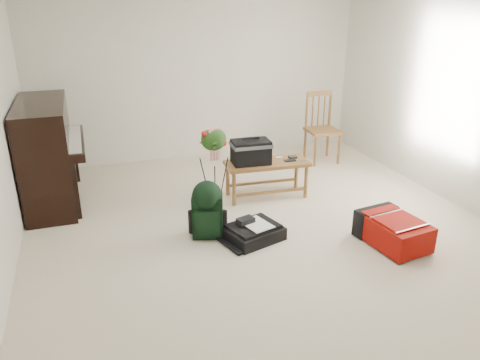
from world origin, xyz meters
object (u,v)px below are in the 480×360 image
object	(u,v)px
dining_chair	(322,129)
red_suitcase	(390,229)
black_duffel	(253,232)
flower_stand	(214,177)
piano	(49,156)
bench	(256,155)
green_backpack	(207,207)

from	to	relation	value
dining_chair	red_suitcase	xyz separation A→B (m)	(-0.53, -2.54, -0.35)
black_duffel	flower_stand	distance (m)	0.75
piano	bench	xyz separation A→B (m)	(2.42, -0.71, -0.03)
red_suitcase	flower_stand	xyz separation A→B (m)	(-1.60, 1.03, 0.40)
black_duffel	green_backpack	bearing A→B (deg)	138.25
bench	green_backpack	bearing A→B (deg)	-132.73
black_duffel	green_backpack	size ratio (longest dim) A/B	1.04
bench	dining_chair	world-z (taller)	dining_chair
flower_stand	bench	bearing A→B (deg)	20.26
piano	black_duffel	bearing A→B (deg)	-40.30
flower_stand	red_suitcase	bearing A→B (deg)	-48.84
piano	flower_stand	xyz separation A→B (m)	(1.75, -1.20, -0.04)
bench	green_backpack	xyz separation A→B (m)	(-0.84, -0.80, -0.22)
bench	flower_stand	size ratio (longest dim) A/B	0.93
red_suitcase	flower_stand	bearing A→B (deg)	139.60
dining_chair	black_duffel	world-z (taller)	dining_chair
bench	red_suitcase	world-z (taller)	bench
black_duffel	bench	bearing A→B (deg)	51.46
flower_stand	piano	bearing A→B (deg)	129.41
piano	black_duffel	world-z (taller)	piano
red_suitcase	black_duffel	bearing A→B (deg)	150.92
black_duffel	red_suitcase	bearing A→B (deg)	-38.27
red_suitcase	piano	bearing A→B (deg)	138.68
bench	flower_stand	xyz separation A→B (m)	(-0.67, -0.49, -0.01)
green_backpack	flower_stand	bearing A→B (deg)	79.34
dining_chair	green_backpack	size ratio (longest dim) A/B	1.64
green_backpack	dining_chair	bearing A→B (deg)	56.64
bench	black_duffel	bearing A→B (deg)	-108.00
piano	green_backpack	size ratio (longest dim) A/B	2.37
black_duffel	green_backpack	xyz separation A→B (m)	(-0.44, 0.21, 0.26)
piano	black_duffel	distance (m)	2.70
red_suitcase	green_backpack	distance (m)	1.92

